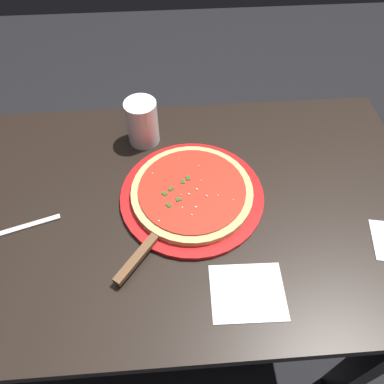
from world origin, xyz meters
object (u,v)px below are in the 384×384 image
Objects in this scene: serving_plate at (192,196)px; cup_tall_drink at (142,122)px; pizza at (192,192)px; pizza_server at (149,244)px; fork at (11,231)px; napkin_loose_left at (248,292)px.

cup_tall_drink is at bearing 118.98° from serving_plate.
pizza reaches higher than pizza_server.
serving_plate is 0.24m from cup_tall_drink.
pizza_server reaches higher than fork.
fork is at bearing -170.84° from serving_plate.
pizza_server is at bearing -127.56° from serving_plate.
fork is at bearing -137.31° from cup_tall_drink.
serving_plate is 2.77× the size of cup_tall_drink.
napkin_loose_left is (0.19, -0.11, -0.02)m from pizza_server.
pizza is 1.94× the size of napkin_loose_left.
cup_tall_drink is at bearing 42.69° from fork.
pizza is at bearing -152.34° from serving_plate.
pizza_server is 1.10× the size of fork.
cup_tall_drink is at bearing 114.60° from napkin_loose_left.
cup_tall_drink is (-0.11, 0.20, 0.05)m from serving_plate.
pizza_server is at bearing -127.55° from pizza.
pizza is 0.16m from pizza_server.
serving_plate is 0.02m from pizza.
cup_tall_drink is (-0.01, 0.33, 0.04)m from pizza_server.
serving_plate is 2.30× the size of napkin_loose_left.
pizza_server reaches higher than serving_plate.
pizza_server reaches higher than napkin_loose_left.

